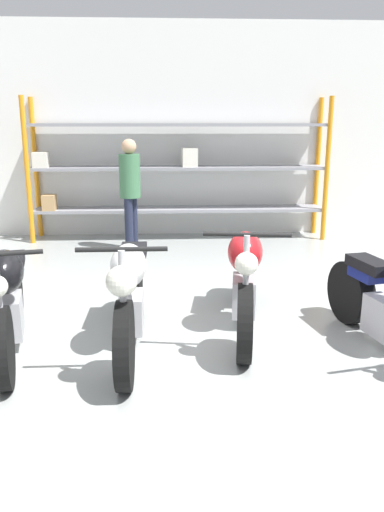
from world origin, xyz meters
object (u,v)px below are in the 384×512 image
at_px(shelving_rack, 172,168).
at_px(motorcycle_red, 244,278).
at_px(motorcycle_black, 8,297).
at_px(person_browsing, 130,186).
at_px(motorcycle_white, 130,292).

height_order(shelving_rack, motorcycle_red, shelving_rack).
distance_m(motorcycle_black, person_browsing, 3.68).
bearing_deg(motorcycle_black, motorcycle_white, 75.89).
bearing_deg(motorcycle_red, motorcycle_black, -71.47).
xyz_separation_m(motorcycle_black, motorcycle_red, (2.11, 0.39, 0.01)).
height_order(motorcycle_red, person_browsing, person_browsing).
xyz_separation_m(shelving_rack, motorcycle_black, (-1.47, -4.38, -0.72)).
distance_m(shelving_rack, motorcycle_black, 4.68).
bearing_deg(motorcycle_red, shelving_rack, -162.75).
height_order(motorcycle_white, motorcycle_red, motorcycle_red).
distance_m(shelving_rack, person_browsing, 1.08).
height_order(motorcycle_black, person_browsing, person_browsing).
distance_m(motorcycle_red, person_browsing, 3.45).
bearing_deg(motorcycle_white, motorcycle_red, 111.05).
relative_size(shelving_rack, motorcycle_white, 2.36).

